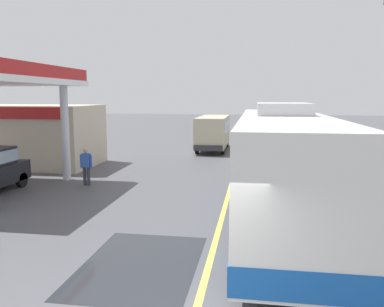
{
  "coord_description": "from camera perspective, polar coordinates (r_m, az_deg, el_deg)",
  "views": [
    {
      "loc": [
        0.99,
        -5.65,
        3.89
      ],
      "look_at": [
        -1.5,
        10.0,
        1.6
      ],
      "focal_mm": 37.09,
      "sensor_mm": 36.0,
      "label": 1
    }
  ],
  "objects": [
    {
      "name": "ground",
      "position": [
        25.96,
        6.75,
        -0.45
      ],
      "size": [
        120.0,
        120.0,
        0.0
      ],
      "primitive_type": "plane",
      "color": "#4C4C51"
    },
    {
      "name": "lane_divider_stripe",
      "position": [
        21.03,
        6.19,
        -2.47
      ],
      "size": [
        0.16,
        50.0,
        0.01
      ],
      "primitive_type": "cube",
      "color": "#D8CC4C",
      "rests_on": "ground"
    },
    {
      "name": "wet_puddle_patch",
      "position": [
        9.69,
        -7.43,
        -15.51
      ],
      "size": [
        2.65,
        3.93,
        0.01
      ],
      "primitive_type": "cube",
      "color": "#26282D",
      "rests_on": "ground"
    },
    {
      "name": "coach_bus_main",
      "position": [
        12.07,
        12.99,
        -2.35
      ],
      "size": [
        2.6,
        11.04,
        3.69
      ],
      "color": "white",
      "rests_on": "ground"
    },
    {
      "name": "gas_station_roadside",
      "position": [
        22.41,
        -24.58,
        4.25
      ],
      "size": [
        9.1,
        11.95,
        5.1
      ],
      "color": "#B21E1E",
      "rests_on": "ground"
    },
    {
      "name": "minibus_opposing_lane",
      "position": [
        28.77,
        3.05,
        3.39
      ],
      "size": [
        2.04,
        6.13,
        2.44
      ],
      "color": "#BFB799",
      "rests_on": "ground"
    },
    {
      "name": "pedestrian_near_pump",
      "position": [
        17.96,
        -14.97,
        -1.54
      ],
      "size": [
        0.55,
        0.22,
        1.66
      ],
      "color": "#33333F",
      "rests_on": "ground"
    },
    {
      "name": "car_trailing_behind_bus",
      "position": [
        32.03,
        10.69,
        2.93
      ],
      "size": [
        1.7,
        4.2,
        1.82
      ],
      "color": "olive",
      "rests_on": "ground"
    }
  ]
}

